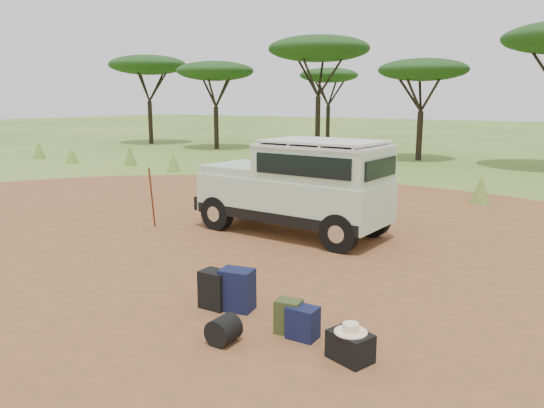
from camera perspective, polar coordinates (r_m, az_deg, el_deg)
The scene contains 13 objects.
ground at distance 9.86m, azimuth -7.28°, elevation -6.03°, with size 140.00×140.00×0.00m, color #4A6925.
dirt_clearing at distance 9.85m, azimuth -7.28°, elevation -6.01°, with size 23.00×23.00×0.01m, color brown.
grass_fringe at distance 17.09m, azimuth 12.26°, elevation 2.54°, with size 36.60×1.60×0.90m.
acacia_treeline at distance 27.53m, azimuth 22.70°, elevation 14.47°, with size 46.70×13.20×6.26m.
safari_vehicle at distance 11.45m, azimuth 2.86°, elevation 1.64°, with size 4.38×1.88×2.08m.
walking_staff at distance 12.26m, azimuth -12.79°, elevation 0.68°, with size 0.04×0.04×1.54m, color maroon.
backpack_black at distance 7.60m, azimuth -6.15°, elevation -9.14°, with size 0.40×0.29×0.55m, color black.
backpack_navy at distance 7.49m, azimuth -3.78°, elevation -9.20°, with size 0.45×0.32×0.59m, color #121339.
backpack_olive at distance 6.80m, azimuth 1.79°, elevation -12.04°, with size 0.32×0.23×0.44m, color #37421E.
duffel_navy at distance 6.68m, azimuth 3.33°, elevation -12.65°, with size 0.36×0.27×0.41m, color #121339.
hard_case at distance 6.24m, azimuth 8.41°, elevation -14.93°, with size 0.48×0.34×0.34m, color black.
stuff_sack at distance 6.59m, azimuth -5.23°, elevation -13.36°, with size 0.34×0.34×0.34m, color black.
safari_hat at distance 6.15m, azimuth 8.47°, elevation -13.18°, with size 0.37×0.37×0.11m.
Camera 1 is at (6.17, -7.11, 2.91)m, focal length 35.00 mm.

